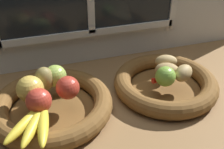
# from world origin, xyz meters

# --- Properties ---
(ground_plane) EXTENTS (1.40, 0.90, 0.03)m
(ground_plane) POSITION_xyz_m (0.00, 0.00, -0.01)
(ground_plane) COLOR olive
(fruit_bowl_left) EXTENTS (0.35, 0.35, 0.05)m
(fruit_bowl_left) POSITION_xyz_m (-0.18, 0.02, 0.03)
(fruit_bowl_left) COLOR brown
(fruit_bowl_left) RESTS_ON ground_plane
(fruit_bowl_right) EXTENTS (0.33, 0.33, 0.05)m
(fruit_bowl_right) POSITION_xyz_m (0.18, 0.02, 0.03)
(fruit_bowl_right) COLOR brown
(fruit_bowl_right) RESTS_ON ground_plane
(apple_golden_left) EXTENTS (0.07, 0.07, 0.07)m
(apple_golden_left) POSITION_xyz_m (-0.24, 0.03, 0.09)
(apple_golden_left) COLOR gold
(apple_golden_left) RESTS_ON fruit_bowl_left
(apple_red_front) EXTENTS (0.07, 0.07, 0.07)m
(apple_red_front) POSITION_xyz_m (-0.22, -0.03, 0.09)
(apple_red_front) COLOR #B73828
(apple_red_front) RESTS_ON fruit_bowl_left
(apple_green_back) EXTENTS (0.07, 0.07, 0.07)m
(apple_green_back) POSITION_xyz_m (-0.16, 0.08, 0.09)
(apple_green_back) COLOR #99B74C
(apple_green_back) RESTS_ON fruit_bowl_left
(apple_red_right) EXTENTS (0.07, 0.07, 0.07)m
(apple_red_right) POSITION_xyz_m (-0.14, 0.01, 0.09)
(apple_red_right) COLOR #B73828
(apple_red_right) RESTS_ON fruit_bowl_left
(pear_brown) EXTENTS (0.08, 0.07, 0.07)m
(pear_brown) POSITION_xyz_m (-0.19, 0.07, 0.09)
(pear_brown) COLOR olive
(pear_brown) RESTS_ON fruit_bowl_left
(banana_bunch_front) EXTENTS (0.12, 0.16, 0.03)m
(banana_bunch_front) POSITION_xyz_m (-0.24, -0.08, 0.07)
(banana_bunch_front) COLOR yellow
(banana_bunch_front) RESTS_ON fruit_bowl_left
(potato_large) EXTENTS (0.09, 0.08, 0.04)m
(potato_large) POSITION_xyz_m (0.18, 0.02, 0.08)
(potato_large) COLOR #A38451
(potato_large) RESTS_ON fruit_bowl_right
(potato_back) EXTENTS (0.08, 0.06, 0.04)m
(potato_back) POSITION_xyz_m (0.20, 0.07, 0.08)
(potato_back) COLOR tan
(potato_back) RESTS_ON fruit_bowl_right
(potato_small) EXTENTS (0.09, 0.08, 0.05)m
(potato_small) POSITION_xyz_m (0.21, -0.01, 0.08)
(potato_small) COLOR tan
(potato_small) RESTS_ON fruit_bowl_right
(lime_near) EXTENTS (0.06, 0.06, 0.06)m
(lime_near) POSITION_xyz_m (0.15, -0.02, 0.08)
(lime_near) COLOR #7AAD3D
(lime_near) RESTS_ON fruit_bowl_right
(chili_pepper) EXTENTS (0.10, 0.02, 0.02)m
(chili_pepper) POSITION_xyz_m (0.17, -0.00, 0.06)
(chili_pepper) COLOR red
(chili_pepper) RESTS_ON fruit_bowl_right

